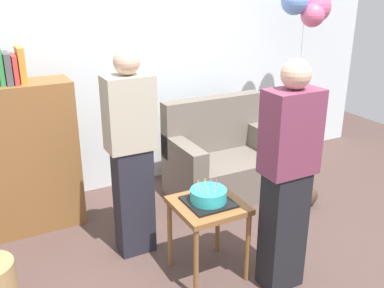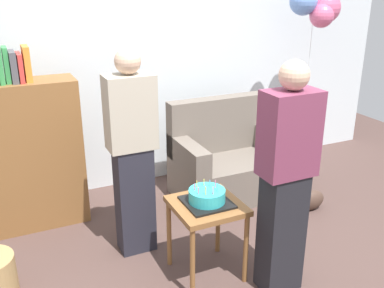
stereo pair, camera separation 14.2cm
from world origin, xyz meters
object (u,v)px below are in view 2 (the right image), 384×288
balloon_bunch (318,7)px  birthday_cake (207,197)px  person_holding_cake (285,181)px  handbag (311,200)px  couch (228,162)px  bookshelf (33,151)px  person_blowing_candles (132,154)px  side_table (207,214)px

balloon_bunch → birthday_cake: bearing=-147.2°
person_holding_cake → handbag: 1.43m
birthday_cake → handbag: bearing=18.2°
couch → balloon_bunch: balloon_bunch is taller
couch → person_holding_cake: bearing=-105.2°
bookshelf → person_holding_cake: 2.18m
bookshelf → handbag: (2.37, -0.86, -0.59)m
bookshelf → birthday_cake: bookshelf is taller
person_blowing_candles → person_holding_cake: (0.77, -0.88, 0.00)m
person_holding_cake → balloon_bunch: size_ratio=0.81×
couch → person_blowing_candles: (-1.16, -0.57, 0.49)m
bookshelf → side_table: bookshelf is taller
balloon_bunch → person_blowing_candles: bearing=-163.7°
person_holding_cake → handbag: (0.94, 0.79, -0.73)m
couch → bookshelf: (-1.82, 0.20, 0.35)m
balloon_bunch → side_table: bearing=-147.2°
handbag → person_holding_cake: bearing=-140.0°
handbag → balloon_bunch: (0.48, 0.73, 1.71)m
side_table → balloon_bunch: (1.82, 1.17, 1.31)m
bookshelf → birthday_cake: 1.65m
side_table → birthday_cake: 0.14m
bookshelf → side_table: (1.02, -1.30, -0.19)m
person_blowing_candles → handbag: (1.71, -0.09, -0.73)m
person_holding_cake → side_table: bearing=-26.8°
bookshelf → person_holding_cake: (1.43, -1.64, 0.14)m
couch → birthday_cake: (-0.80, -1.10, 0.30)m
birthday_cake → person_holding_cake: 0.57m
birthday_cake → handbag: size_ratio=1.14×
couch → handbag: bearing=-50.4°
couch → balloon_bunch: 1.79m
bookshelf → birthday_cake: bearing=-51.6°
couch → handbag: size_ratio=3.93×
handbag → balloon_bunch: bearing=56.8°
person_holding_cake → couch: bearing=-91.0°
birthday_cake → person_holding_cake: bearing=-41.0°
bookshelf → person_blowing_candles: 1.02m
bookshelf → handbag: bearing=-19.9°
side_table → person_holding_cake: person_holding_cake is taller
bookshelf → balloon_bunch: (2.84, -0.12, 1.12)m
couch → person_blowing_candles: size_ratio=0.67×
person_blowing_candles → bookshelf: bearing=108.9°
side_table → birthday_cake: bearing=-153.3°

